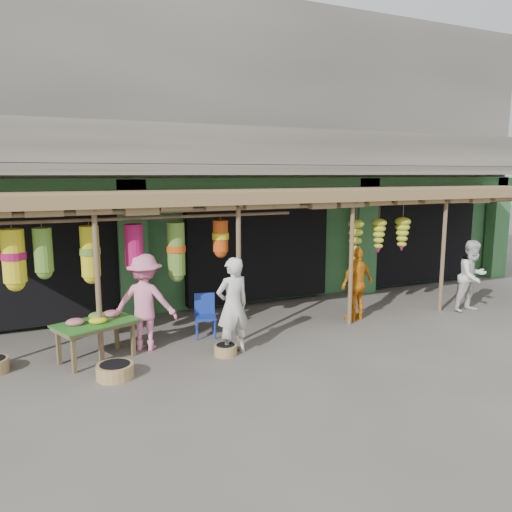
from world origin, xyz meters
name	(u,v)px	position (x,y,z in m)	size (l,w,h in m)	color
ground	(303,328)	(0.00, 0.00, 0.00)	(80.00, 80.00, 0.00)	#514C47
building	(218,164)	(0.00, 4.87, 3.37)	(16.40, 6.80, 7.00)	gray
awning	(277,200)	(-0.20, 0.80, 2.57)	(14.00, 2.70, 2.79)	brown
flower_table	(96,324)	(-4.05, -0.07, 0.63)	(1.48, 1.18, 0.78)	brown
blue_chair	(205,313)	(-1.98, 0.35, 0.46)	(0.48, 0.49, 0.83)	#17339A
basket_mid	(115,371)	(-3.91, -1.00, 0.11)	(0.57, 0.57, 0.22)	olive
basket_right	(226,350)	(-2.00, -0.79, 0.09)	(0.40, 0.40, 0.18)	#A6854D
person_front	(233,306)	(-1.85, -0.75, 0.85)	(0.62, 0.41, 1.71)	silver
person_right	(472,276)	(4.11, -0.51, 0.82)	(0.80, 0.62, 1.64)	silver
person_vendor	(357,284)	(1.33, 0.03, 0.79)	(0.93, 0.39, 1.59)	orange
person_shopper	(145,302)	(-3.18, 0.10, 0.87)	(1.12, 0.64, 1.73)	pink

